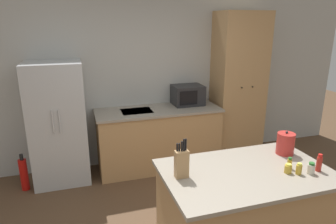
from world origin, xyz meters
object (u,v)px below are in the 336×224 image
microwave (188,95)px  spice_bottle_short_red (299,169)px  fire_extinguisher (24,174)px  pantry_cabinet (238,87)px  spice_bottle_tall_dark (288,169)px  kettle (285,144)px  knife_block (182,163)px  spice_bottle_pale_salt (311,169)px  spice_bottle_amber_oil (319,163)px  refrigerator (58,124)px  spice_bottle_green_herb (289,163)px

microwave → spice_bottle_short_red: bearing=-88.0°
fire_extinguisher → pantry_cabinet: bearing=3.5°
spice_bottle_tall_dark → kettle: 0.41m
spice_bottle_tall_dark → fire_extinguisher: 3.30m
spice_bottle_tall_dark → spice_bottle_short_red: size_ratio=0.84×
knife_block → pantry_cabinet: bearing=50.6°
knife_block → spice_bottle_pale_salt: (1.06, -0.27, -0.08)m
pantry_cabinet → spice_bottle_amber_oil: size_ratio=14.97×
refrigerator → microwave: refrigerator is taller
spice_bottle_green_herb → kettle: kettle is taller
microwave → knife_block: 2.32m
spice_bottle_pale_salt → spice_bottle_green_herb: bearing=130.5°
microwave → spice_bottle_amber_oil: size_ratio=2.97×
spice_bottle_green_herb → spice_bottle_pale_salt: size_ratio=1.04×
spice_bottle_tall_dark → spice_bottle_short_red: (0.07, -0.04, 0.01)m
spice_bottle_tall_dark → spice_bottle_green_herb: (0.06, 0.06, 0.01)m
spice_bottle_green_herb → kettle: bearing=59.1°
spice_bottle_short_red → fire_extinguisher: size_ratio=0.19×
spice_bottle_tall_dark → spice_bottle_short_red: spice_bottle_short_red is taller
pantry_cabinet → microwave: size_ratio=5.04×
spice_bottle_tall_dark → spice_bottle_amber_oil: (0.27, -0.05, 0.03)m
spice_bottle_pale_salt → knife_block: bearing=165.8°
pantry_cabinet → microwave: 0.85m
spice_bottle_tall_dark → kettle: (0.23, 0.34, 0.07)m
spice_bottle_amber_oil → spice_bottle_pale_salt: bearing=-168.6°
kettle → spice_bottle_tall_dark: bearing=-123.9°
microwave → kettle: size_ratio=1.98×
pantry_cabinet → microwave: (-0.85, 0.05, -0.09)m
refrigerator → spice_bottle_green_herb: 2.97m
pantry_cabinet → knife_block: 2.72m
spice_bottle_amber_oil → fire_extinguisher: 3.54m
knife_block → microwave: bearing=67.8°
spice_bottle_amber_oil → knife_block: bearing=167.8°
refrigerator → spice_bottle_amber_oil: 3.19m
pantry_cabinet → spice_bottle_green_herb: (-0.77, -2.24, -0.18)m
kettle → fire_extinguisher: 3.29m
spice_bottle_tall_dark → kettle: bearing=56.1°
pantry_cabinet → spice_bottle_pale_salt: bearing=-105.5°
kettle → spice_bottle_green_herb: bearing=-120.9°
kettle → fire_extinguisher: (-2.65, 1.77, -0.82)m
spice_bottle_pale_salt → spice_bottle_short_red: bearing=167.2°
pantry_cabinet → spice_bottle_green_herb: pantry_cabinet is taller
kettle → fire_extinguisher: size_ratio=0.46×
spice_bottle_short_red → kettle: size_ratio=0.43×
spice_bottle_green_herb → spice_bottle_pale_salt: bearing=-49.5°
microwave → spice_bottle_tall_dark: microwave is taller
refrigerator → kettle: (2.16, -1.91, 0.20)m
knife_block → spice_bottle_green_herb: 0.97m
microwave → spice_bottle_green_herb: bearing=-88.1°
spice_bottle_short_red → kettle: 0.42m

